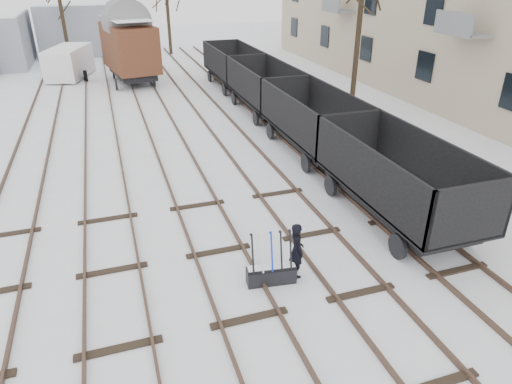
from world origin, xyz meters
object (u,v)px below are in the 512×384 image
worker (297,250)px  freight_wagon_a (395,189)px  box_van_wagon (129,46)px  panel_van (69,62)px  ground_frame (271,273)px

worker → freight_wagon_a: 4.69m
freight_wagon_a → worker: bearing=-155.7°
box_van_wagon → panel_van: 5.46m
ground_frame → worker: 0.91m
worker → freight_wagon_a: freight_wagon_a is taller
box_van_wagon → panel_van: box_van_wagon is taller
freight_wagon_a → box_van_wagon: bearing=106.0°
panel_van → freight_wagon_a: bearing=-50.6°
worker → panel_van: panel_van is taller
freight_wagon_a → panel_van: size_ratio=1.21×
freight_wagon_a → panel_van: (-10.72, 25.76, 0.13)m
freight_wagon_a → box_van_wagon: size_ratio=1.07×
worker → panel_van: 28.43m
worker → ground_frame: bearing=99.3°
worker → box_van_wagon: bearing=6.8°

